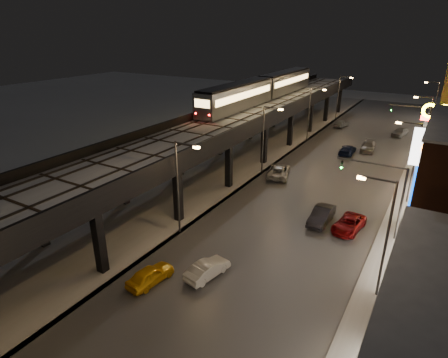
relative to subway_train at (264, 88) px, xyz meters
The scene contains 31 objects.
ground 49.08m from the subway_train, 79.87° to the right, with size 220.00×220.00×0.00m, color silver.
road_surface 22.05m from the subway_train, 38.20° to the right, with size 17.00×120.00×0.06m, color #46474D.
sidewalk_right 30.09m from the subway_train, 25.84° to the right, with size 4.00×120.00×0.14m, color #9FA1A8.
under_viaduct_pavement 15.37m from the subway_train, 78.77° to the right, with size 11.00×120.00×0.06m, color #9FA1A8.
elevated_viaduct 16.20m from the subway_train, 80.98° to the right, with size 9.00×100.00×6.30m.
viaduct_trackbed 15.96m from the subway_train, 80.94° to the right, with size 8.40×100.00×0.32m.
viaduct_parapet_streetside 17.11m from the subway_train, 66.28° to the right, with size 0.30×100.00×1.10m, color black.
viaduct_parapet_far 15.79m from the subway_train, 96.77° to the right, with size 0.30×100.00×1.10m, color black.
streetlight_left_1 35.67m from the subway_train, 76.86° to the right, with size 2.57×0.28×9.00m.
streetlight_right_1 42.94m from the subway_train, 53.90° to the right, with size 2.56×0.28×9.00m.
streetlight_left_2 18.74m from the subway_train, 64.05° to the right, with size 2.57×0.28×9.00m.
streetlight_right_2 30.37m from the subway_train, 33.33° to the right, with size 2.56×0.28×9.00m.
streetlight_left_3 8.82m from the subway_train, ahead, with size 2.57×0.28×9.00m.
streetlight_right_3 25.47m from the subway_train, ahead, with size 2.56×0.28×9.00m.
streetlight_left_4 21.27m from the subway_train, 67.41° to the left, with size 2.57×0.28×9.00m.
streetlight_right_4 31.99m from the subway_train, 37.57° to the left, with size 2.56×0.28×9.00m.
traffic_light_rig_a 35.54m from the subway_train, 46.44° to the right, with size 6.10×0.34×7.00m.
traffic_light_rig_b 25.05m from the subway_train, 10.26° to the left, with size 6.10×0.34×7.00m.
subway_train is the anchor object (origin of this frame).
car_taxi 43.78m from the subway_train, 75.95° to the right, with size 1.59×3.96×1.35m, color gold.
car_near_white 42.05m from the subway_train, 70.53° to the right, with size 1.40×4.01×1.32m, color silver.
car_mid_silver 20.86m from the subway_train, 58.27° to the right, with size 2.54×5.52×1.53m, color #A9A9A9.
car_mid_dark 17.61m from the subway_train, ahead, with size 1.96×4.82×1.40m, color black.
car_far_white 19.02m from the subway_train, 53.26° to the left, with size 1.67×4.14×1.41m, color gray.
car_onc_silver 32.86m from the subway_train, 54.14° to the right, with size 1.62×4.64×1.53m, color black.
car_onc_dark 34.63m from the subway_train, 50.58° to the right, with size 2.15×4.67×1.30m, color maroon.
car_onc_white 19.59m from the subway_train, ahead, with size 1.99×4.89×1.42m, color slate.
car_onc_red 25.78m from the subway_train, 31.03° to the left, with size 1.76×4.38×1.49m, color #595B5E.
sign_mcdonalds 29.21m from the subway_train, 24.88° to the right, with size 3.06×0.37×10.38m.
sign_citgo 41.89m from the subway_train, 49.85° to the right, with size 2.52×0.39×11.97m.
sign_carwash 40.29m from the subway_train, 47.84° to the right, with size 1.66×0.35×8.62m.
Camera 1 is at (18.71, -11.49, 18.06)m, focal length 30.00 mm.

